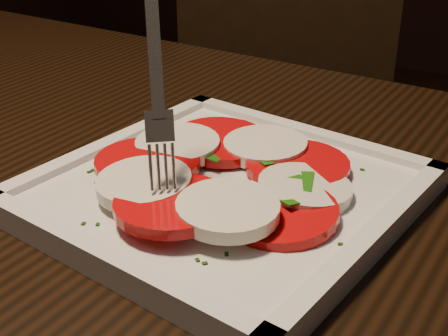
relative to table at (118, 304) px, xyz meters
The scene contains 5 objects.
table is the anchor object (origin of this frame).
chair 0.70m from the table, 104.86° to the left, with size 0.53×0.53×0.93m.
plate 0.14m from the table, 33.16° to the left, with size 0.26×0.26×0.01m, color silver.
caprese_salad 0.15m from the table, 33.14° to the left, with size 0.22×0.21×0.03m.
fork 0.22m from the table, 31.87° to the left, with size 0.03×0.07×0.17m, color white, non-canonical shape.
Camera 1 is at (0.25, -0.11, 1.00)m, focal length 50.00 mm.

